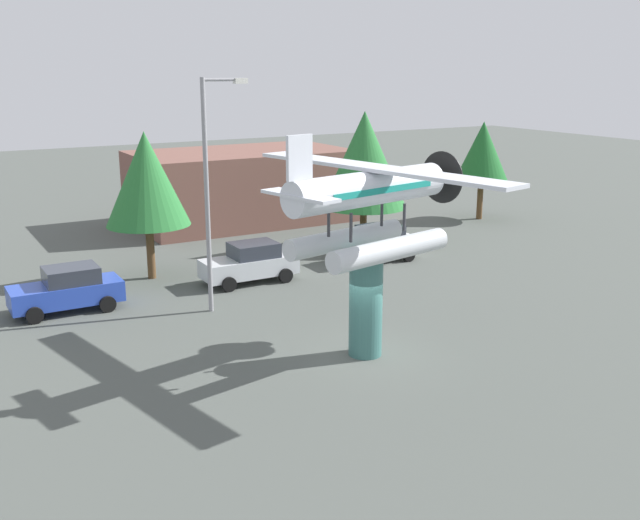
{
  "coord_description": "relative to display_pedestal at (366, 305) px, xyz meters",
  "views": [
    {
      "loc": [
        -12.86,
        -19.32,
        9.35
      ],
      "look_at": [
        0.0,
        3.0,
        2.56
      ],
      "focal_mm": 41.78,
      "sensor_mm": 36.0,
      "label": 1
    }
  ],
  "objects": [
    {
      "name": "display_pedestal",
      "position": [
        0.0,
        0.0,
        0.0
      ],
      "size": [
        1.1,
        1.1,
        3.42
      ],
      "primitive_type": "cylinder",
      "color": "#386B66",
      "rests_on": "ground"
    },
    {
      "name": "floatplane_monument",
      "position": [
        0.13,
        0.03,
        3.38
      ],
      "size": [
        7.15,
        10.4,
        4.0
      ],
      "rotation": [
        0.0,
        0.0,
        0.21
      ],
      "color": "silver",
      "rests_on": "display_pedestal"
    },
    {
      "name": "car_mid_silver",
      "position": [
        0.29,
        9.69,
        -0.83
      ],
      "size": [
        4.2,
        2.02,
        1.76
      ],
      "rotation": [
        0.0,
        0.0,
        3.14
      ],
      "color": "silver",
      "rests_on": "ground"
    },
    {
      "name": "tree_center_back",
      "position": [
        8.29,
        12.81,
        2.87
      ],
      "size": [
        4.46,
        4.46,
        7.07
      ],
      "color": "brown",
      "rests_on": "ground"
    },
    {
      "name": "ground_plane",
      "position": [
        0.0,
        0.0,
        -1.71
      ],
      "size": [
        140.0,
        140.0,
        0.0
      ],
      "primitive_type": "plane",
      "color": "#4C514C"
    },
    {
      "name": "tree_far_east",
      "position": [
        18.52,
        15.24,
        2.42
      ],
      "size": [
        3.35,
        3.35,
        6.01
      ],
      "color": "brown",
      "rests_on": "ground"
    },
    {
      "name": "tree_east",
      "position": [
        -3.31,
        12.45,
        2.78
      ],
      "size": [
        3.7,
        3.7,
        6.57
      ],
      "color": "brown",
      "rests_on": "ground"
    },
    {
      "name": "car_near_blue",
      "position": [
        -7.57,
        9.56,
        -0.83
      ],
      "size": [
        4.2,
        2.02,
        1.76
      ],
      "rotation": [
        0.0,
        0.0,
        3.14
      ],
      "color": "#2847B7",
      "rests_on": "ground"
    },
    {
      "name": "streetlight_primary",
      "position": [
        -2.56,
        6.79,
        3.39
      ],
      "size": [
        1.84,
        0.28,
        8.9
      ],
      "color": "gray",
      "rests_on": "ground"
    },
    {
      "name": "storefront_building",
      "position": [
        5.41,
        22.0,
        0.45
      ],
      "size": [
        12.72,
        7.32,
        4.31
      ],
      "primitive_type": "cube",
      "color": "brown",
      "rests_on": "ground"
    },
    {
      "name": "car_far_white",
      "position": [
        7.18,
        9.91,
        -0.83
      ],
      "size": [
        4.2,
        2.02,
        1.76
      ],
      "rotation": [
        0.0,
        0.0,
        3.14
      ],
      "color": "white",
      "rests_on": "ground"
    }
  ]
}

